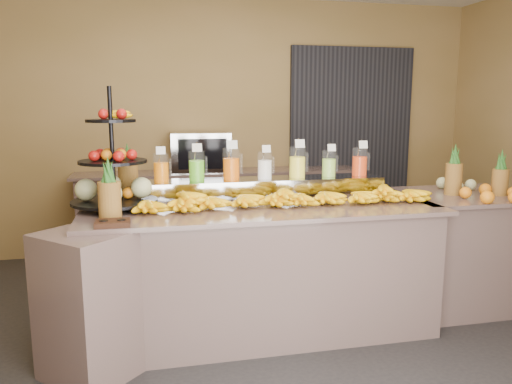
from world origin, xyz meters
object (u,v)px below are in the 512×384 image
object	(u,v)px
right_fruit_pile	(483,187)
oven_warmer	(200,152)
pitcher_tray	(265,188)
condiment_caddy	(113,223)
banana_heap	(287,196)
fruit_stand	(119,177)

from	to	relation	value
right_fruit_pile	oven_warmer	xyz separation A→B (m)	(-1.96, 2.02, 0.13)
oven_warmer	pitcher_tray	bearing A→B (deg)	-77.25
pitcher_tray	condiment_caddy	size ratio (longest dim) A/B	9.10
condiment_caddy	oven_warmer	distance (m)	2.49
banana_heap	condiment_caddy	xyz separation A→B (m)	(-1.18, -0.37, -0.05)
pitcher_tray	banana_heap	size ratio (longest dim) A/B	0.85
fruit_stand	pitcher_tray	bearing A→B (deg)	25.36
fruit_stand	right_fruit_pile	size ratio (longest dim) A/B	1.75
pitcher_tray	banana_heap	bearing A→B (deg)	-75.04
oven_warmer	condiment_caddy	bearing A→B (deg)	-106.19
right_fruit_pile	oven_warmer	size ratio (longest dim) A/B	0.76
fruit_stand	right_fruit_pile	xyz separation A→B (m)	(2.72, -0.21, -0.13)
oven_warmer	right_fruit_pile	bearing A→B (deg)	-43.63
banana_heap	oven_warmer	xyz separation A→B (m)	(-0.39, 1.99, 0.14)
fruit_stand	right_fruit_pile	world-z (taller)	fruit_stand
right_fruit_pile	oven_warmer	distance (m)	2.82
banana_heap	oven_warmer	size ratio (longest dim) A/B	3.48
pitcher_tray	oven_warmer	xyz separation A→B (m)	(-0.31, 1.67, 0.13)
oven_warmer	banana_heap	bearing A→B (deg)	-76.53
banana_heap	right_fruit_pile	world-z (taller)	right_fruit_pile
fruit_stand	right_fruit_pile	bearing A→B (deg)	13.33
fruit_stand	condiment_caddy	bearing A→B (deg)	-74.73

